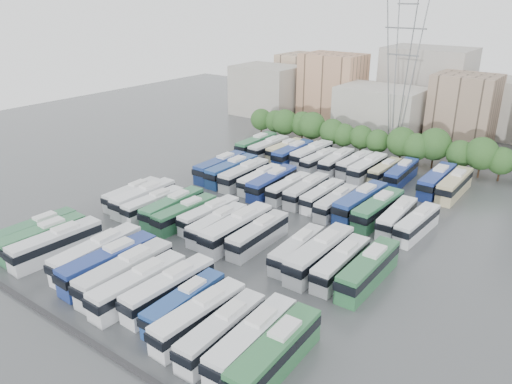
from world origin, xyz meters
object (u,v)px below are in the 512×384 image
Objects in this scene: bus_r3_s13 at (454,185)px; bus_r2_s8 at (322,196)px; bus_r0_s5 at (109,263)px; bus_r2_s7 at (307,190)px; bus_r3_s6 at (337,162)px; bus_r0_s10 at (199,316)px; bus_r2_s12 at (397,217)px; bus_r0_s7 at (139,285)px; bus_r1_s13 at (368,269)px; bus_r0_s13 at (275,354)px; bus_r1_s7 at (237,228)px; bus_r2_s4 at (260,179)px; bus_r3_s1 at (269,148)px; bus_r3_s9 at (385,171)px; bus_r1_s0 at (132,194)px; bus_r2_s9 at (336,202)px; bus_r0_s2 at (56,244)px; bus_r1_s5 at (209,215)px; bus_r0_s12 at (252,340)px; bus_r0_s11 at (222,331)px; bus_r2_s3 at (244,175)px; bus_r1_s4 at (185,214)px; bus_r0_s6 at (126,273)px; bus_r1_s12 at (341,263)px; electricity_pylon at (402,67)px; bus_r0_s4 at (97,254)px; bus_r1_s3 at (173,207)px; bus_r3_s7 at (355,164)px; bus_r0_s0 at (37,230)px; bus_r2_s1 at (220,167)px; bus_r3_s10 at (401,173)px; bus_r3_s8 at (367,168)px; bus_r1_s6 at (217,224)px; bus_r2_s5 at (272,183)px; bus_r1_s2 at (153,204)px; bus_r2_s13 at (417,224)px; bus_r3_s12 at (437,181)px; bus_r1_s11 at (320,254)px; bus_r2_s2 at (232,170)px; bus_r3_s3 at (293,153)px; bus_r0_s8 at (169,288)px; bus_r0_s9 at (185,303)px; bus_r3_s5 at (319,160)px; bus_r3_s2 at (285,149)px; bus_r3_s0 at (256,145)px; bus_r1_s8 at (258,234)px; bus_r2_s11 at (378,209)px.

bus_r2_s8 is at bearing -133.38° from bus_r3_s13.
bus_r0_s5 is 1.12× the size of bus_r2_s7.
bus_r3_s6 is at bearing -179.00° from bus_r3_s13.
bus_r2_s12 is (6.89, 36.54, -0.10)m from bus_r0_s10.
bus_r1_s13 is (19.80, 19.23, 0.03)m from bus_r0_s7.
bus_r2_s12 is (-2.92, 36.65, -0.24)m from bus_r0_s13.
bus_r0_s5 is 18.51m from bus_r1_s7.
bus_r3_s1 is (-9.95, 16.73, 0.14)m from bus_r2_s4.
bus_r1_s7 reaches higher than bus_r1_s13.
bus_r2_s12 reaches higher than bus_r3_s9.
bus_r1_s0 is 34.20m from bus_r2_s9.
bus_r0_s2 reaches higher than bus_r2_s9.
bus_r1_s5 is 0.96× the size of bus_r3_s6.
bus_r0_s11 is at bearing -173.15° from bus_r0_s12.
bus_r2_s3 is (-13.39, 18.78, -0.14)m from bus_r1_s7.
bus_r0_s6 is at bearing -66.35° from bus_r1_s4.
bus_r1_s5 is at bearing 176.03° from bus_r1_s12.
electricity_pylon is 26.52m from bus_r3_s6.
bus_r0_s4 is 16.93m from bus_r1_s3.
bus_r1_s7 reaches higher than bus_r3_s7.
bus_r0_s2 is at bearing -116.22° from bus_r2_s7.
bus_r0_s0 is 0.90× the size of bus_r3_s13.
bus_r1_s13 is 1.17× the size of bus_r2_s8.
bus_r3_s10 is (29.51, 17.79, -0.13)m from bus_r2_s1.
bus_r3_s8 reaches higher than bus_r1_s12.
bus_r0_s11 is at bearing -49.72° from bus_r1_s6.
bus_r0_s4 is at bearing -112.48° from bus_r3_s10.
bus_r3_s7 is at bearing 68.36° from bus_r2_s5.
bus_r2_s13 reaches higher than bus_r1_s2.
bus_r2_s7 reaches higher than bus_r2_s13.
bus_r3_s12 is at bearing 87.24° from bus_r0_s12.
bus_r1_s11 is at bearing -0.42° from bus_r1_s5.
bus_r2_s2 is 16.46m from bus_r3_s3.
bus_r0_s8 is 37.18m from bus_r2_s12.
bus_r1_s0 is 0.86× the size of bus_r2_s2.
bus_r0_s9 is at bearing -34.24° from bus_r1_s2.
bus_r2_s5 is 1.15× the size of bus_r2_s9.
bus_r0_s4 is 1.20× the size of bus_r2_s8.
bus_r3_s10 is 0.91× the size of bus_r3_s12.
bus_r3_s5 is at bearing 110.77° from bus_r0_s12.
bus_r3_s2 is at bearing 102.08° from bus_r0_s5.
bus_r3_s10 is at bearing 1.94° from bus_r3_s6.
bus_r3_s0 is at bearing 123.59° from bus_r0_s12.
bus_r3_s9 is (13.23, 35.68, -0.10)m from bus_r1_s5.
bus_r3_s13 reaches higher than bus_r1_s3.
bus_r1_s11 reaches higher than bus_r3_s5.
bus_r1_s0 is 9.83m from bus_r1_s3.
bus_r1_s8 is (26.26, 0.40, 0.14)m from bus_r1_s0.
bus_r2_s9 is at bearing 97.39° from bus_r0_s10.
bus_r1_s8 is 0.92× the size of bus_r2_s11.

